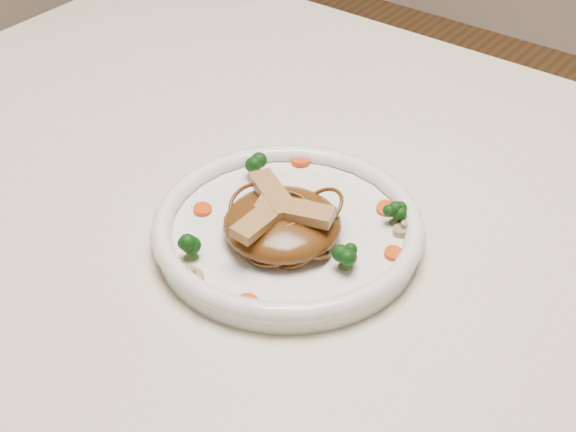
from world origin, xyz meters
The scene contains 19 objects.
table centered at (0.00, 0.00, 0.65)m, with size 1.20×0.80×0.75m.
plate centered at (0.01, -0.08, 0.76)m, with size 0.26×0.26×0.02m, color white.
noodle_mound centered at (0.01, -0.09, 0.78)m, with size 0.11×0.11×0.04m, color #5C3511.
chicken_a centered at (0.02, -0.09, 0.80)m, with size 0.07×0.02×0.01m, color tan.
chicken_b centered at (-0.01, -0.08, 0.80)m, with size 0.07×0.02×0.01m, color tan.
chicken_c centered at (0.01, -0.12, 0.80)m, with size 0.07×0.02×0.01m, color tan.
broccoli_0 centered at (0.09, -0.01, 0.78)m, with size 0.02×0.02×0.03m, color #0C370B, non-canonical shape.
broccoli_1 centered at (-0.07, -0.03, 0.78)m, with size 0.03×0.03×0.03m, color #0C370B, non-canonical shape.
broccoli_2 centered at (-0.04, -0.16, 0.78)m, with size 0.03×0.03×0.03m, color #0C370B, non-canonical shape.
broccoli_3 centered at (0.08, -0.09, 0.78)m, with size 0.02×0.02×0.03m, color #0C370B, non-canonical shape.
carrot_0 centered at (0.07, 0.00, 0.77)m, with size 0.02×0.02×0.01m, color #DA3E08.
carrot_1 centered at (-0.08, -0.11, 0.77)m, with size 0.02×0.02×0.01m, color #DA3E08.
carrot_2 centered at (0.11, -0.05, 0.77)m, with size 0.02×0.02×0.01m, color #DA3E08.
carrot_3 centered at (-0.05, 0.02, 0.77)m, with size 0.02×0.02×0.01m, color #DA3E08.
carrot_4 centered at (0.04, -0.18, 0.77)m, with size 0.02×0.02×0.01m, color #DA3E08.
mushroom_0 centered at (-0.02, -0.18, 0.77)m, with size 0.03×0.03×0.01m, color tan.
mushroom_1 centered at (0.10, -0.01, 0.77)m, with size 0.03×0.03×0.01m, color tan.
mushroom_2 centered at (-0.08, -0.01, 0.77)m, with size 0.02×0.02×0.01m, color tan.
mushroom_3 centered at (0.08, 0.01, 0.77)m, with size 0.02×0.02×0.01m, color tan.
Camera 1 is at (0.37, -0.56, 1.26)m, focal length 50.79 mm.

